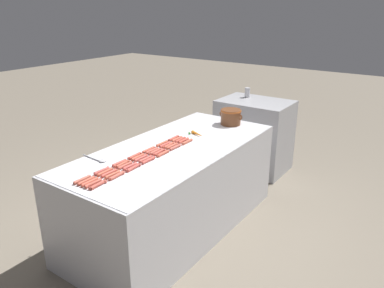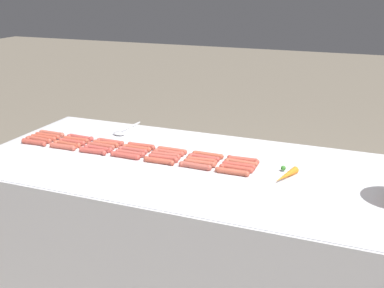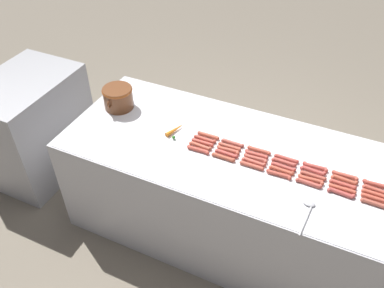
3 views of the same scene
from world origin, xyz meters
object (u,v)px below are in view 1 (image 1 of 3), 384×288
Objects in this scene: hot_dog_14 at (90,182)px; hot_dog_24 at (145,159)px; hot_dog_19 at (168,145)px; hot_dog_9 at (122,164)px; hot_dog_7 at (86,181)px; hot_dog_10 at (138,157)px; bean_pot at (231,116)px; hot_dog_18 at (155,152)px; hot_dog_20 at (180,140)px; hot_dog_15 at (109,173)px; hot_dog_0 at (82,180)px; hot_dog_6 at (174,138)px; hot_dog_3 at (135,156)px; soda_can at (247,93)px; hot_dog_4 at (149,150)px; carrot at (197,134)px; hot_dog_11 at (152,151)px; hot_dog_28 at (98,185)px; hot_dog_29 at (116,176)px; serving_spoon at (99,160)px; hot_dog_32 at (163,154)px; hot_dog_12 at (165,145)px; hot_dog_21 at (93,183)px; hot_dog_13 at (177,139)px; hot_dog_5 at (162,144)px; hot_dog_34 at (187,142)px; hot_dog_17 at (141,158)px; hot_dog_25 at (159,152)px; hot_dog_33 at (175,147)px; hot_dog_8 at (105,172)px; hot_dog_26 at (172,146)px; hot_dog_23 at (130,166)px; hot_dog_22 at (113,175)px; hot_dog_2 at (119,163)px; hot_dog_1 at (102,171)px.

hot_dog_24 is at bearing 85.63° from hot_dog_14.
hot_dog_9 is at bearing -94.15° from hot_dog_19.
hot_dog_7 is 0.55m from hot_dog_24.
hot_dog_10 is 1.28m from bean_pot.
hot_dog_20 is at bearing 90.15° from hot_dog_18.
hot_dog_10 is at bearing 96.02° from hot_dog_15.
hot_dog_6 is (-0.00, 1.08, 0.00)m from hot_dog_0.
soda_can reaches higher than hot_dog_3.
carrot is at bearing 78.98° from hot_dog_4.
carrot reaches higher than hot_dog_11.
hot_dog_28 and hot_dog_29 have the same top height.
serving_spoon is at bearing 124.93° from hot_dog_7.
hot_dog_12 is at bearing 123.19° from hot_dog_32.
hot_dog_20 is 1.08m from hot_dog_21.
bean_pot is at bearing 88.49° from hot_dog_29.
hot_dog_13 is at bearing -109.40° from carrot.
hot_dog_3 is 0.36m from hot_dog_5.
hot_dog_17 is at bearing -98.75° from hot_dog_34.
hot_dog_17 is 1.00× the size of hot_dog_20.
hot_dog_20 and hot_dog_21 have the same top height.
hot_dog_32 is at bearing -83.00° from soda_can.
hot_dog_21 is 1.00× the size of hot_dog_25.
hot_dog_24 is (0.12, -0.17, 0.00)m from hot_dog_4.
hot_dog_0 is at bearing -89.83° from hot_dog_6.
hot_dog_8 is at bearing -99.02° from hot_dog_33.
hot_dog_9 is 0.55m from hot_dog_33.
hot_dog_6 is 0.55m from hot_dog_24.
hot_dog_0 is at bearing -91.94° from hot_dog_13.
hot_dog_10 is 1.00× the size of hot_dog_26.
hot_dog_3 is 0.59× the size of serving_spoon.
hot_dog_3 is 0.38m from hot_dog_26.
hot_dog_10 and hot_dog_23 have the same top height.
hot_dog_22 is (0.04, -0.54, 0.00)m from hot_dog_18.
bean_pot reaches higher than hot_dog_24.
hot_dog_10 is 1.00× the size of hot_dog_34.
hot_dog_34 is (0.12, 0.36, 0.00)m from hot_dog_11.
hot_dog_14 is at bearing -90.29° from hot_dog_15.
hot_dog_14 is at bearing -81.98° from hot_dog_3.
soda_can is at bearing 92.77° from hot_dog_7.
hot_dog_34 is at bearing 83.34° from hot_dog_25.
bean_pot is (0.08, 1.08, 0.08)m from hot_dog_25.
hot_dog_25 is at bearing -71.58° from hot_dog_6.
hot_dog_6 is (-0.00, 0.71, 0.00)m from hot_dog_2.
hot_dog_20 is 0.36m from hot_dog_25.
soda_can is (-0.25, 1.86, 0.12)m from hot_dog_33.
hot_dog_9 is 1.00× the size of hot_dog_19.
hot_dog_34 is (0.15, 0.89, 0.00)m from hot_dog_1.
hot_dog_32 is at bearing 56.85° from hot_dog_10.
hot_dog_10 is 1.00× the size of hot_dog_28.
hot_dog_1 is at bearing -93.88° from hot_dog_11.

